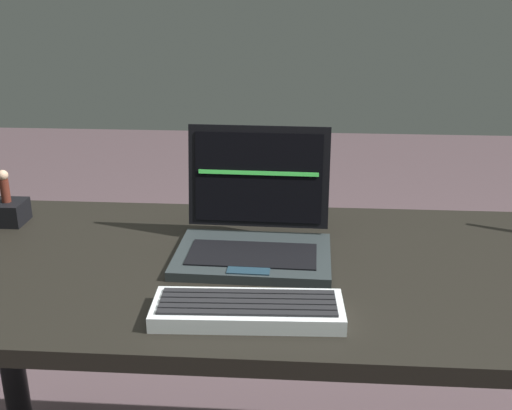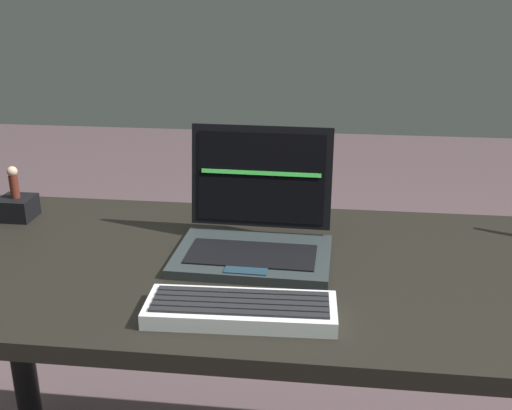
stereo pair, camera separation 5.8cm
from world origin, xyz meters
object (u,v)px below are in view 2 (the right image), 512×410
Objects in this scene: external_keyboard at (241,309)px; figurine_stand at (17,208)px; laptop_front at (255,230)px; figurine at (13,181)px.

external_keyboard is 0.70m from figurine_stand.
external_keyboard is at bearing -33.32° from figurine_stand.
laptop_front is 4.07× the size of figurine_stand.
laptop_front is 4.15× the size of figurine.
figurine is (-0.58, 0.38, 0.08)m from external_keyboard.
figurine is at bearing 0.00° from figurine_stand.
figurine_stand is at bearing 180.00° from figurine.
figurine_stand is at bearing 167.66° from laptop_front.
figurine_stand is 1.02× the size of figurine.
external_keyboard is 4.26× the size of figurine.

